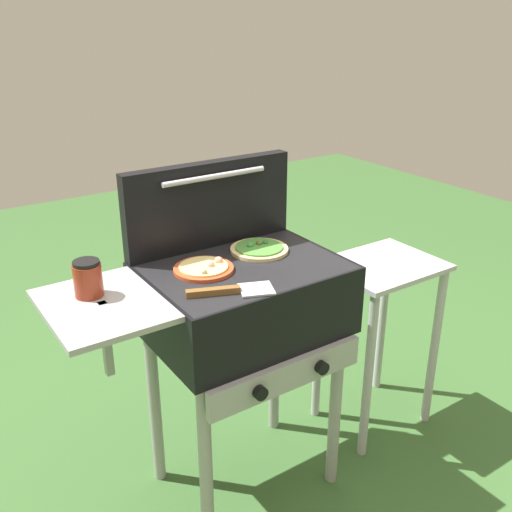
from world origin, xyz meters
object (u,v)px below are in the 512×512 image
at_px(pizza_veggie, 259,249).
at_px(sauce_jar, 88,279).
at_px(grill, 241,306).
at_px(pizza_cheese, 204,268).
at_px(spatula, 231,291).
at_px(prep_table, 379,310).

distance_m(pizza_veggie, sauce_jar, 0.60).
height_order(pizza_veggie, sauce_jar, sauce_jar).
bearing_deg(sauce_jar, grill, -8.29).
distance_m(grill, sauce_jar, 0.52).
relative_size(pizza_cheese, pizza_veggie, 0.96).
bearing_deg(pizza_cheese, pizza_veggie, 9.26).
bearing_deg(spatula, pizza_veggie, 41.47).
xyz_separation_m(pizza_cheese, spatula, (-0.01, -0.18, -0.00)).
height_order(pizza_cheese, spatula, pizza_cheese).
height_order(pizza_veggie, prep_table, pizza_veggie).
bearing_deg(spatula, prep_table, 10.75).
relative_size(pizza_veggie, spatula, 0.77).
xyz_separation_m(sauce_jar, spatula, (0.35, -0.22, -0.05)).
bearing_deg(sauce_jar, pizza_cheese, -5.43).
height_order(grill, prep_table, grill).
relative_size(grill, spatula, 3.65).
bearing_deg(pizza_veggie, grill, -149.16).
bearing_deg(pizza_cheese, prep_table, -2.23).
xyz_separation_m(spatula, prep_table, (0.80, 0.15, -0.37)).
bearing_deg(sauce_jar, pizza_veggie, 0.42).
bearing_deg(prep_table, pizza_veggie, 172.77).
distance_m(sauce_jar, prep_table, 1.23).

